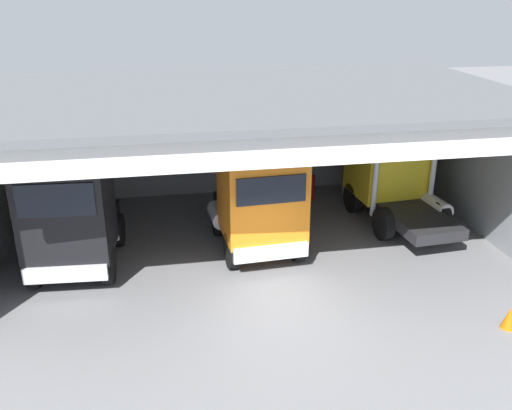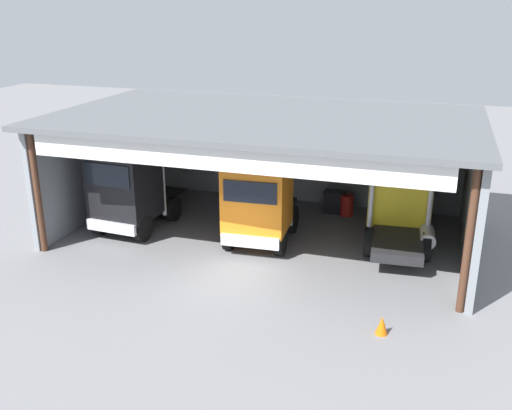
{
  "view_description": "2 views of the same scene",
  "coord_description": "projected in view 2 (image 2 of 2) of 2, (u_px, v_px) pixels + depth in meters",
  "views": [
    {
      "loc": [
        -2.76,
        -12.14,
        7.89
      ],
      "look_at": [
        0.0,
        3.14,
        1.65
      ],
      "focal_mm": 38.93,
      "sensor_mm": 36.0,
      "label": 1
    },
    {
      "loc": [
        6.33,
        -16.68,
        9.01
      ],
      "look_at": [
        0.0,
        3.14,
        1.65
      ],
      "focal_mm": 40.5,
      "sensor_mm": 36.0,
      "label": 2
    }
  ],
  "objects": [
    {
      "name": "ground_plane",
      "position": [
        228.0,
        279.0,
        19.8
      ],
      "size": [
        80.0,
        80.0,
        0.0
      ],
      "primitive_type": "plane",
      "color": "slate",
      "rests_on": "ground"
    },
    {
      "name": "workshop_shed",
      "position": [
        272.0,
        146.0,
        23.44
      ],
      "size": [
        16.18,
        9.65,
        4.92
      ],
      "color": "gray",
      "rests_on": "ground"
    },
    {
      "name": "truck_black_left_bay",
      "position": [
        129.0,
        187.0,
        23.38
      ],
      "size": [
        2.57,
        5.1,
        3.74
      ],
      "rotation": [
        0.0,
        0.0,
        3.07
      ],
      "color": "black",
      "rests_on": "ground"
    },
    {
      "name": "truck_orange_center_left_bay",
      "position": [
        259.0,
        201.0,
        22.1
      ],
      "size": [
        2.68,
        4.97,
        3.74
      ],
      "rotation": [
        0.0,
        0.0,
        3.2
      ],
      "color": "orange",
      "rests_on": "ground"
    },
    {
      "name": "truck_yellow_right_bay",
      "position": [
        401.0,
        194.0,
        22.36
      ],
      "size": [
        2.77,
        5.21,
        3.78
      ],
      "rotation": [
        0.0,
        0.0,
        0.07
      ],
      "color": "yellow",
      "rests_on": "ground"
    },
    {
      "name": "oil_drum",
      "position": [
        347.0,
        205.0,
        25.59
      ],
      "size": [
        0.58,
        0.58,
        0.94
      ],
      "primitive_type": "cylinder",
      "color": "#B21E19",
      "rests_on": "ground"
    },
    {
      "name": "tool_cart",
      "position": [
        334.0,
        202.0,
        25.94
      ],
      "size": [
        0.9,
        0.6,
        1.0
      ],
      "primitive_type": "cube",
      "color": "black",
      "rests_on": "ground"
    },
    {
      "name": "traffic_cone",
      "position": [
        382.0,
        325.0,
        16.46
      ],
      "size": [
        0.36,
        0.36,
        0.56
      ],
      "primitive_type": "cone",
      "color": "orange",
      "rests_on": "ground"
    }
  ]
}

